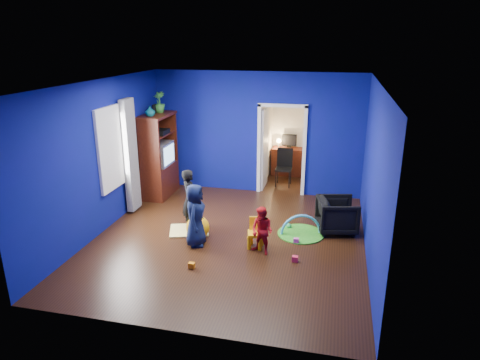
% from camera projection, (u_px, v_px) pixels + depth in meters
% --- Properties ---
extents(floor, '(5.00, 5.50, 0.01)m').
position_uv_depth(floor, '(229.00, 239.00, 8.10)').
color(floor, black).
rests_on(floor, ground).
extents(ceiling, '(5.00, 5.50, 0.01)m').
position_uv_depth(ceiling, '(227.00, 83.00, 7.17)').
color(ceiling, white).
rests_on(ceiling, wall_back).
extents(wall_back, '(5.00, 0.02, 2.90)m').
position_uv_depth(wall_back, '(257.00, 134.00, 10.18)').
color(wall_back, navy).
rests_on(wall_back, floor).
extents(wall_front, '(5.00, 0.02, 2.90)m').
position_uv_depth(wall_front, '(171.00, 230.00, 5.09)').
color(wall_front, navy).
rests_on(wall_front, floor).
extents(wall_left, '(0.02, 5.50, 2.90)m').
position_uv_depth(wall_left, '(102.00, 157.00, 8.17)').
color(wall_left, navy).
rests_on(wall_left, floor).
extents(wall_right, '(0.02, 5.50, 2.90)m').
position_uv_depth(wall_right, '(374.00, 175.00, 7.10)').
color(wall_right, navy).
rests_on(wall_right, floor).
extents(alcove, '(1.00, 1.75, 2.50)m').
position_uv_depth(alcove, '(286.00, 135.00, 10.92)').
color(alcove, silver).
rests_on(alcove, floor).
extents(armchair, '(0.88, 0.87, 0.68)m').
position_uv_depth(armchair, '(337.00, 215.00, 8.33)').
color(armchair, black).
rests_on(armchair, floor).
extents(child_black, '(0.47, 0.54, 1.24)m').
position_uv_depth(child_black, '(190.00, 200.00, 8.33)').
color(child_black, black).
rests_on(child_black, floor).
extents(child_navy, '(0.44, 0.61, 1.17)m').
position_uv_depth(child_navy, '(195.00, 215.00, 7.71)').
color(child_navy, '#10133B').
rests_on(child_navy, floor).
extents(toddler_red, '(0.52, 0.47, 0.87)m').
position_uv_depth(toddler_red, '(262.00, 231.00, 7.43)').
color(toddler_red, red).
rests_on(toddler_red, floor).
extents(vase, '(0.25, 0.25, 0.23)m').
position_uv_depth(vase, '(150.00, 111.00, 9.46)').
color(vase, '#0C5966').
rests_on(vase, tv_armoire).
extents(potted_plant, '(0.29, 0.29, 0.48)m').
position_uv_depth(potted_plant, '(159.00, 102.00, 9.90)').
color(potted_plant, '#348831').
rests_on(potted_plant, tv_armoire).
extents(tv_armoire, '(0.58, 1.14, 1.96)m').
position_uv_depth(tv_armoire, '(158.00, 155.00, 10.08)').
color(tv_armoire, '#3E170A').
rests_on(tv_armoire, floor).
extents(crt_tv, '(0.46, 0.70, 0.54)m').
position_uv_depth(crt_tv, '(160.00, 154.00, 10.06)').
color(crt_tv, silver).
rests_on(crt_tv, tv_armoire).
extents(yellow_blanket, '(0.90, 0.80, 0.03)m').
position_uv_depth(yellow_blanket, '(189.00, 230.00, 8.43)').
color(yellow_blanket, '#F2E07A').
rests_on(yellow_blanket, floor).
extents(hopper_ball, '(0.44, 0.44, 0.44)m').
position_uv_depth(hopper_ball, '(198.00, 227.00, 8.06)').
color(hopper_ball, yellow).
rests_on(hopper_ball, floor).
extents(kid_chair, '(0.33, 0.33, 0.50)m').
position_uv_depth(kid_chair, '(256.00, 235.00, 7.71)').
color(kid_chair, yellow).
rests_on(kid_chair, floor).
extents(play_mat, '(0.89, 0.89, 0.02)m').
position_uv_depth(play_mat, '(301.00, 234.00, 8.28)').
color(play_mat, '#3D9421').
rests_on(play_mat, floor).
extents(toy_arch, '(0.78, 0.29, 0.80)m').
position_uv_depth(toy_arch, '(301.00, 233.00, 8.28)').
color(toy_arch, '#3F8CD8').
rests_on(toy_arch, floor).
extents(window_left, '(0.03, 0.95, 1.55)m').
position_uv_depth(window_left, '(111.00, 148.00, 8.45)').
color(window_left, white).
rests_on(window_left, wall_left).
extents(curtain, '(0.14, 0.42, 2.40)m').
position_uv_depth(curtain, '(130.00, 156.00, 9.03)').
color(curtain, slate).
rests_on(curtain, floor).
extents(doorway, '(1.16, 0.10, 2.10)m').
position_uv_depth(doorway, '(281.00, 151.00, 10.18)').
color(doorway, white).
rests_on(doorway, floor).
extents(study_desk, '(0.88, 0.44, 0.75)m').
position_uv_depth(study_desk, '(288.00, 161.00, 11.79)').
color(study_desk, '#3D140A').
rests_on(study_desk, floor).
extents(desk_monitor, '(0.40, 0.05, 0.32)m').
position_uv_depth(desk_monitor, '(289.00, 140.00, 11.71)').
color(desk_monitor, black).
rests_on(desk_monitor, study_desk).
extents(desk_lamp, '(0.14, 0.14, 0.14)m').
position_uv_depth(desk_lamp, '(279.00, 141.00, 11.72)').
color(desk_lamp, '#FFD88C').
rests_on(desk_lamp, study_desk).
extents(folding_chair, '(0.40, 0.40, 0.92)m').
position_uv_depth(folding_chair, '(284.00, 168.00, 10.87)').
color(folding_chair, black).
rests_on(folding_chair, floor).
extents(book_shelf, '(0.88, 0.24, 0.04)m').
position_uv_depth(book_shelf, '(291.00, 101.00, 11.36)').
color(book_shelf, white).
rests_on(book_shelf, study_desk).
extents(toy_0, '(0.10, 0.08, 0.10)m').
position_uv_depth(toy_0, '(295.00, 259.00, 7.27)').
color(toy_0, '#F62948').
rests_on(toy_0, floor).
extents(toy_1, '(0.11, 0.11, 0.11)m').
position_uv_depth(toy_1, '(341.00, 223.00, 8.65)').
color(toy_1, '#2292C4').
rests_on(toy_1, floor).
extents(toy_2, '(0.10, 0.08, 0.10)m').
position_uv_depth(toy_2, '(192.00, 266.00, 7.06)').
color(toy_2, orange).
rests_on(toy_2, floor).
extents(toy_3, '(0.11, 0.11, 0.11)m').
position_uv_depth(toy_3, '(289.00, 226.00, 8.53)').
color(toy_3, green).
rests_on(toy_3, floor).
extents(toy_4, '(0.10, 0.08, 0.10)m').
position_uv_depth(toy_4, '(296.00, 241.00, 7.92)').
color(toy_4, '#D04EA0').
rests_on(toy_4, floor).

